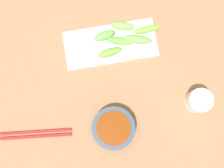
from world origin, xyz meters
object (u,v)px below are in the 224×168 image
object	(u,v)px
chopsticks	(36,134)
tea_cup	(198,101)
sauce_bowl	(114,128)
serving_plate	(111,44)

from	to	relation	value
chopsticks	tea_cup	bearing A→B (deg)	-82.21
tea_cup	sauce_bowl	bearing A→B (deg)	97.84
serving_plate	tea_cup	distance (m)	0.34
serving_plate	chopsticks	xyz separation A→B (m)	(-0.25, 0.29, -0.00)
sauce_bowl	tea_cup	distance (m)	0.28
sauce_bowl	serving_plate	distance (m)	0.28
serving_plate	sauce_bowl	bearing A→B (deg)	172.23
tea_cup	chopsticks	bearing A→B (deg)	91.70
chopsticks	tea_cup	xyz separation A→B (m)	(0.02, -0.53, 0.03)
serving_plate	chopsticks	distance (m)	0.38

